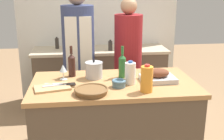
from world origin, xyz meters
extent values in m
cube|color=brown|center=(0.00, 0.00, 0.45)|extent=(1.45, 0.80, 0.89)
cube|color=#B27F4C|center=(0.00, 0.00, 0.91)|extent=(1.50, 0.82, 0.04)
cube|color=brown|center=(0.00, 1.62, 0.43)|extent=(1.90, 0.58, 0.85)
cube|color=beige|center=(0.00, 1.62, 0.87)|extent=(1.96, 0.60, 0.04)
cube|color=silver|center=(0.00, 1.97, 1.27)|extent=(2.46, 0.10, 2.55)
cube|color=#BCBCC1|center=(0.41, -0.02, 0.95)|extent=(0.32, 0.25, 0.04)
ellipsoid|color=brown|center=(0.41, -0.02, 1.01)|extent=(0.21, 0.15, 0.08)
cylinder|color=brown|center=(-0.22, -0.26, 0.95)|extent=(0.26, 0.26, 0.04)
torus|color=brown|center=(-0.22, -0.26, 0.97)|extent=(0.28, 0.28, 0.02)
cube|color=tan|center=(-0.54, -0.11, 0.94)|extent=(0.33, 0.25, 0.02)
cylinder|color=#B7B7BC|center=(-0.17, 0.15, 1.00)|extent=(0.16, 0.16, 0.14)
cylinder|color=#B7B7BC|center=(-0.17, 0.15, 1.08)|extent=(0.17, 0.17, 0.01)
sphere|color=black|center=(-0.17, 0.15, 1.10)|extent=(0.02, 0.02, 0.02)
cylinder|color=slate|center=(0.03, -0.13, 0.96)|extent=(0.11, 0.11, 0.05)
torus|color=slate|center=(0.03, -0.13, 0.99)|extent=(0.12, 0.12, 0.03)
cylinder|color=orange|center=(0.24, -0.27, 1.04)|extent=(0.10, 0.10, 0.22)
cylinder|color=red|center=(0.24, -0.27, 1.16)|extent=(0.04, 0.04, 0.02)
cylinder|color=white|center=(0.14, -0.06, 1.03)|extent=(0.10, 0.10, 0.20)
cylinder|color=#3360B2|center=(0.14, -0.06, 1.14)|extent=(0.04, 0.04, 0.02)
cylinder|color=#381E19|center=(-0.38, 0.23, 1.03)|extent=(0.07, 0.07, 0.19)
cone|color=#381E19|center=(-0.38, 0.23, 1.14)|extent=(0.07, 0.07, 0.04)
cylinder|color=#381E19|center=(-0.38, 0.23, 1.19)|extent=(0.03, 0.03, 0.08)
cylinder|color=#28662D|center=(0.10, 0.14, 1.03)|extent=(0.07, 0.07, 0.19)
cone|color=#28662D|center=(0.10, 0.14, 1.14)|extent=(0.07, 0.07, 0.04)
cylinder|color=#28662D|center=(0.10, 0.14, 1.20)|extent=(0.03, 0.03, 0.08)
cylinder|color=silver|center=(-0.46, 0.14, 0.93)|extent=(0.07, 0.07, 0.00)
cylinder|color=silver|center=(-0.46, 0.14, 0.97)|extent=(0.01, 0.01, 0.07)
cone|color=silver|center=(-0.46, 0.14, 1.04)|extent=(0.07, 0.07, 0.07)
cylinder|color=silver|center=(0.20, 0.23, 0.93)|extent=(0.07, 0.07, 0.00)
cylinder|color=silver|center=(0.20, 0.23, 0.97)|extent=(0.01, 0.01, 0.07)
cone|color=silver|center=(0.20, 0.23, 1.04)|extent=(0.07, 0.07, 0.07)
cube|color=#B7B7BC|center=(-0.54, -0.09, 0.95)|extent=(0.18, 0.07, 0.01)
cube|color=black|center=(-0.40, -0.06, 0.95)|extent=(0.11, 0.05, 0.01)
cube|color=#B7B7BC|center=(-0.56, 0.00, 0.94)|extent=(0.14, 0.07, 0.01)
cube|color=black|center=(-0.45, -0.03, 0.94)|extent=(0.09, 0.05, 0.01)
cube|color=#B7B7BC|center=(-0.48, -0.06, 0.95)|extent=(0.13, 0.06, 0.01)
cube|color=black|center=(-0.38, -0.08, 0.95)|extent=(0.08, 0.04, 0.01)
cylinder|color=#332D28|center=(0.14, 1.50, 0.96)|extent=(0.06, 0.06, 0.13)
cylinder|color=black|center=(0.14, 1.50, 1.03)|extent=(0.03, 0.03, 0.02)
cylinder|color=#332D28|center=(-0.63, 1.71, 0.97)|extent=(0.05, 0.05, 0.16)
cylinder|color=black|center=(-0.63, 1.71, 1.06)|extent=(0.02, 0.02, 0.02)
cylinder|color=#234C28|center=(-0.28, 1.59, 0.96)|extent=(0.05, 0.05, 0.13)
cylinder|color=black|center=(-0.28, 1.59, 1.03)|extent=(0.02, 0.02, 0.02)
cube|color=beige|center=(-0.31, 0.82, 0.43)|extent=(0.30, 0.21, 0.86)
cylinder|color=navy|center=(-0.31, 0.82, 1.21)|extent=(0.37, 0.37, 0.71)
cube|color=silver|center=(-0.31, 0.65, 1.01)|extent=(0.29, 0.02, 0.91)
cube|color=beige|center=(0.28, 0.85, 0.40)|extent=(0.29, 0.22, 0.80)
cylinder|color=maroon|center=(0.28, 0.85, 1.13)|extent=(0.33, 0.33, 0.66)
sphere|color=tan|center=(0.28, 0.85, 1.56)|extent=(0.19, 0.19, 0.19)
camera|label=1|loc=(-0.30, -2.41, 1.78)|focal=45.00mm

